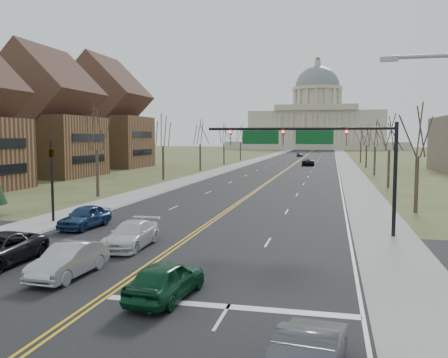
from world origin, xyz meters
The scene contains 31 objects.
ground centered at (0.00, 0.00, 0.00)m, with size 600.00×600.00×0.00m, color #464C26.
road centered at (0.00, 110.00, 0.01)m, with size 20.00×380.00×0.01m, color black.
cross_road centered at (0.00, 6.00, 0.01)m, with size 120.00×14.00×0.01m, color black.
sidewalk_left centered at (-12.00, 110.00, 0.01)m, with size 4.00×380.00×0.03m, color gray.
sidewalk_right centered at (12.00, 110.00, 0.01)m, with size 4.00×380.00×0.03m, color gray.
center_line centered at (0.00, 110.00, 0.01)m, with size 0.42×380.00×0.01m, color gold.
edge_line_left centered at (-9.80, 110.00, 0.01)m, with size 0.15×380.00×0.01m, color silver.
edge_line_right centered at (9.80, 110.00, 0.01)m, with size 0.15×380.00×0.01m, color silver.
stop_bar centered at (5.00, -1.00, 0.01)m, with size 9.50×0.50×0.01m, color silver.
capitol centered at (0.00, 249.91, 14.20)m, with size 90.00×60.00×50.00m.
signal_mast centered at (7.45, 13.50, 5.76)m, with size 12.12×0.44×7.20m.
signal_left centered at (-11.50, 13.50, 3.71)m, with size 0.32×0.36×6.00m.
tree_r_0 centered at (15.50, 24.00, 6.55)m, with size 3.74×3.74×8.50m.
tree_l_0 centered at (-15.50, 28.00, 6.94)m, with size 3.96×3.96×9.00m.
tree_r_1 centered at (15.50, 44.00, 6.55)m, with size 3.74×3.74×8.50m.
tree_l_1 centered at (-15.50, 48.00, 6.94)m, with size 3.96×3.96×9.00m.
tree_r_2 centered at (15.50, 64.00, 6.55)m, with size 3.74×3.74×8.50m.
tree_l_2 centered at (-15.50, 68.00, 6.94)m, with size 3.96×3.96×9.00m.
tree_r_3 centered at (15.50, 84.00, 6.55)m, with size 3.74×3.74×8.50m.
tree_l_3 centered at (-15.50, 88.00, 6.94)m, with size 3.96×3.96×9.00m.
tree_r_4 centered at (15.50, 104.00, 6.55)m, with size 3.74×3.74×8.50m.
tree_l_4 centered at (-15.50, 108.00, 6.94)m, with size 3.96×3.96×9.00m.
bldg_left_mid centered at (-36.00, 50.00, 8.54)m, with size 15.10×14.28×20.75m.
bldg_left_far centered at (-38.00, 74.00, 9.54)m, with size 17.10×14.28×23.25m.
car_nb_inner_lead centered at (2.47, -0.67, 0.76)m, with size 1.78×4.41×1.50m, color #0E3F24.
car_nb_outer_lead centered at (8.16, -5.78, 0.75)m, with size 1.56×4.48×1.48m, color #414247.
car_sb_inner_lead centered at (-2.78, 1.14, 0.75)m, with size 1.57×4.50×1.48m, color #A4A6AC.
car_sb_inner_second centered at (-2.40, 7.06, 0.73)m, with size 2.02×4.96×1.44m, color silver.
car_sb_outer_second centered at (-7.87, 11.68, 0.80)m, with size 1.85×4.60×1.57m, color navy.
car_far_nb centered at (3.53, 88.08, 0.81)m, with size 2.63×5.71×1.59m, color black.
car_far_sb centered at (-1.61, 137.91, 0.83)m, with size 1.93×4.79×1.63m, color #56575E.
Camera 1 is at (8.63, -17.59, 6.25)m, focal length 38.00 mm.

